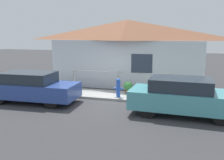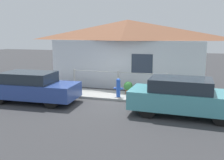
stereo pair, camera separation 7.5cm
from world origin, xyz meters
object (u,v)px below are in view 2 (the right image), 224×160
potted_plant_near_hydrant (128,87)px  car_right (183,97)px  car_left (32,87)px  fire_hydrant (118,87)px

potted_plant_near_hydrant → car_right: bearing=-41.5°
car_left → car_right: size_ratio=1.00×
car_right → potted_plant_near_hydrant: (-2.61, 2.31, -0.27)m
car_left → car_right: bearing=-2.2°
car_right → fire_hydrant: (-2.91, 1.56, -0.15)m
car_left → car_right: car_right is taller
fire_hydrant → car_right: bearing=-28.3°
fire_hydrant → potted_plant_near_hydrant: 0.81m
potted_plant_near_hydrant → fire_hydrant: bearing=-111.6°
car_right → fire_hydrant: bearing=153.9°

